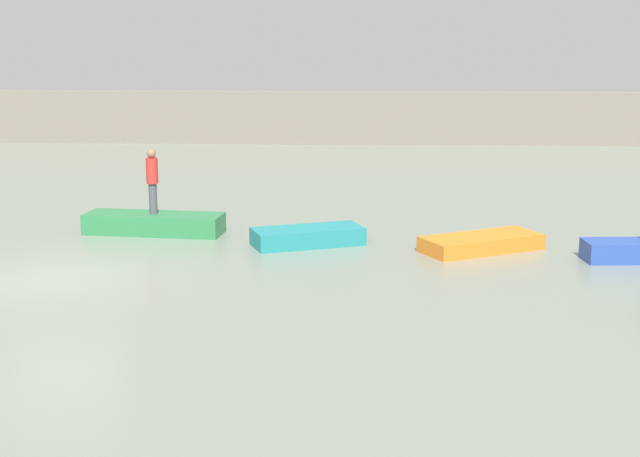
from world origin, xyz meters
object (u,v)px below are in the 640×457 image
at_px(rowboat_orange, 481,243).
at_px(person_red_shirt, 152,178).
at_px(rowboat_green, 154,224).
at_px(rowboat_teal, 308,236).

bearing_deg(rowboat_orange, person_red_shirt, 141.25).
bearing_deg(rowboat_green, rowboat_orange, -4.29).
height_order(rowboat_orange, person_red_shirt, person_red_shirt).
relative_size(rowboat_green, rowboat_teal, 1.33).
bearing_deg(rowboat_teal, person_red_shirt, 143.23).
height_order(rowboat_green, person_red_shirt, person_red_shirt).
bearing_deg(person_red_shirt, rowboat_orange, -10.59).
bearing_deg(rowboat_teal, rowboat_green, 143.23).
distance_m(rowboat_green, person_red_shirt, 1.26).
relative_size(rowboat_green, person_red_shirt, 2.12).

